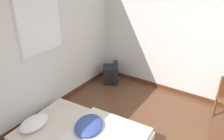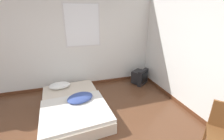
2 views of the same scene
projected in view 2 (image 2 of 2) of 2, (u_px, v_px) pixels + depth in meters
name	position (u px, v px, depth m)	size (l,w,h in m)	color
wall_back	(64.00, 42.00, 3.89)	(7.26, 0.08, 2.60)	silver
mattress_bed	(73.00, 105.00, 3.24)	(1.38, 2.03, 0.37)	beige
crt_tv	(140.00, 77.00, 4.48)	(0.55, 0.53, 0.46)	black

